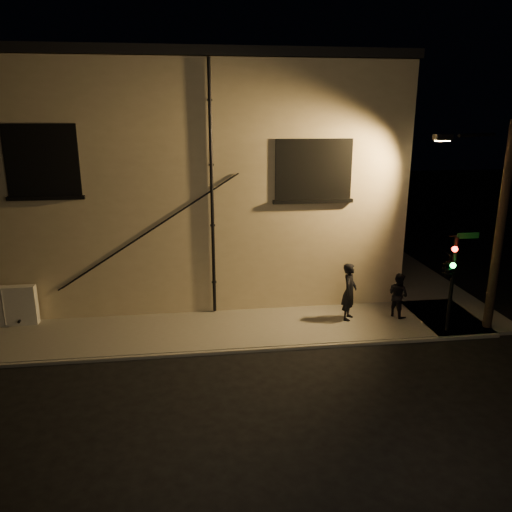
{
  "coord_description": "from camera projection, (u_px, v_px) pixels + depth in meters",
  "views": [
    {
      "loc": [
        -2.53,
        -13.35,
        6.81
      ],
      "look_at": [
        -0.5,
        1.8,
        2.41
      ],
      "focal_mm": 35.0,
      "sensor_mm": 36.0,
      "label": 1
    }
  ],
  "objects": [
    {
      "name": "pedestrian_b",
      "position": [
        398.0,
        295.0,
        16.87
      ],
      "size": [
        0.85,
        0.92,
        1.53
      ],
      "primitive_type": "imported",
      "rotation": [
        0.0,
        0.0,
        2.03
      ],
      "color": "black",
      "rests_on": "sidewalk"
    },
    {
      "name": "traffic_signal",
      "position": [
        449.0,
        268.0,
        15.22
      ],
      "size": [
        1.23,
        1.88,
        3.2
      ],
      "color": "black",
      "rests_on": "sidewalk"
    },
    {
      "name": "streetlamp_pole",
      "position": [
        496.0,
        222.0,
        15.35
      ],
      "size": [
        2.01,
        1.38,
        6.64
      ],
      "color": "black",
      "rests_on": "ground"
    },
    {
      "name": "pedestrian_a",
      "position": [
        349.0,
        292.0,
        16.58
      ],
      "size": [
        0.76,
        0.85,
        1.94
      ],
      "primitive_type": "imported",
      "rotation": [
        0.0,
        0.0,
        1.04
      ],
      "color": "black",
      "rests_on": "sidewalk"
    },
    {
      "name": "building",
      "position": [
        178.0,
        170.0,
        21.89
      ],
      "size": [
        16.2,
        12.23,
        8.8
      ],
      "color": "beige",
      "rests_on": "ground"
    },
    {
      "name": "sidewalk",
      "position": [
        291.0,
        295.0,
        19.25
      ],
      "size": [
        21.0,
        16.0,
        0.12
      ],
      "color": "slate",
      "rests_on": "ground"
    },
    {
      "name": "utility_cabinet",
      "position": [
        5.0,
        306.0,
        16.18
      ],
      "size": [
        2.0,
        0.34,
        1.32
      ],
      "primitive_type": "cube",
      "color": "silver",
      "rests_on": "sidewalk"
    },
    {
      "name": "ground",
      "position": [
        280.0,
        349.0,
        14.93
      ],
      "size": [
        90.0,
        90.0,
        0.0
      ],
      "primitive_type": "plane",
      "color": "black"
    }
  ]
}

